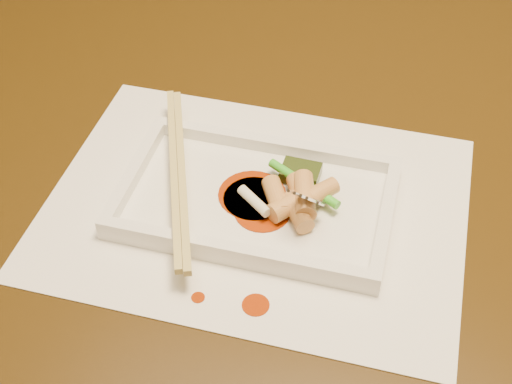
% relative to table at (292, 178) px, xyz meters
% --- Properties ---
extents(table, '(1.40, 0.90, 0.75)m').
position_rel_table_xyz_m(table, '(0.00, 0.00, 0.00)').
color(table, black).
rests_on(table, ground).
extents(placemat, '(0.40, 0.30, 0.00)m').
position_rel_table_xyz_m(placemat, '(-0.01, -0.15, 0.10)').
color(placemat, white).
rests_on(placemat, table).
extents(sauce_splatter_a, '(0.02, 0.02, 0.00)m').
position_rel_table_xyz_m(sauce_splatter_a, '(0.02, -0.27, 0.10)').
color(sauce_splatter_a, '#982C04').
rests_on(sauce_splatter_a, placemat).
extents(sauce_splatter_b, '(0.01, 0.01, 0.00)m').
position_rel_table_xyz_m(sauce_splatter_b, '(-0.03, -0.27, 0.10)').
color(sauce_splatter_b, '#982C04').
rests_on(sauce_splatter_b, placemat).
extents(plate_base, '(0.26, 0.16, 0.01)m').
position_rel_table_xyz_m(plate_base, '(-0.01, -0.15, 0.11)').
color(plate_base, white).
rests_on(plate_base, placemat).
extents(plate_rim_far, '(0.26, 0.01, 0.01)m').
position_rel_table_xyz_m(plate_rim_far, '(-0.01, -0.08, 0.12)').
color(plate_rim_far, white).
rests_on(plate_rim_far, plate_base).
extents(plate_rim_near, '(0.26, 0.01, 0.01)m').
position_rel_table_xyz_m(plate_rim_near, '(-0.01, -0.23, 0.12)').
color(plate_rim_near, white).
rests_on(plate_rim_near, plate_base).
extents(plate_rim_left, '(0.01, 0.14, 0.01)m').
position_rel_table_xyz_m(plate_rim_left, '(-0.13, -0.15, 0.12)').
color(plate_rim_left, white).
rests_on(plate_rim_left, plate_base).
extents(plate_rim_right, '(0.01, 0.14, 0.01)m').
position_rel_table_xyz_m(plate_rim_right, '(0.12, -0.15, 0.12)').
color(plate_rim_right, white).
rests_on(plate_rim_right, plate_base).
extents(veg_piece, '(0.04, 0.03, 0.01)m').
position_rel_table_xyz_m(veg_piece, '(0.03, -0.11, 0.12)').
color(veg_piece, black).
rests_on(veg_piece, plate_base).
extents(scallion_white, '(0.04, 0.03, 0.01)m').
position_rel_table_xyz_m(scallion_white, '(-0.00, -0.17, 0.12)').
color(scallion_white, '#EAEACC').
rests_on(scallion_white, plate_base).
extents(scallion_green, '(0.08, 0.05, 0.01)m').
position_rel_table_xyz_m(scallion_green, '(0.04, -0.13, 0.12)').
color(scallion_green, green).
rests_on(scallion_green, plate_base).
extents(chopstick_a, '(0.10, 0.24, 0.01)m').
position_rel_table_xyz_m(chopstick_a, '(-0.09, -0.15, 0.13)').
color(chopstick_a, tan).
rests_on(chopstick_a, plate_rim_near).
extents(chopstick_b, '(0.10, 0.24, 0.01)m').
position_rel_table_xyz_m(chopstick_b, '(-0.08, -0.15, 0.13)').
color(chopstick_b, tan).
rests_on(chopstick_b, plate_rim_near).
extents(fork, '(0.09, 0.10, 0.14)m').
position_rel_table_xyz_m(fork, '(0.06, -0.13, 0.18)').
color(fork, silver).
rests_on(fork, plate_base).
extents(sauce_blob_0, '(0.05, 0.05, 0.00)m').
position_rel_table_xyz_m(sauce_blob_0, '(0.00, -0.17, 0.11)').
color(sauce_blob_0, '#982C04').
rests_on(sauce_blob_0, plate_base).
extents(sauce_blob_1, '(0.07, 0.07, 0.00)m').
position_rel_table_xyz_m(sauce_blob_1, '(-0.01, -0.15, 0.11)').
color(sauce_blob_1, '#982C04').
rests_on(sauce_blob_1, plate_base).
extents(sauce_blob_2, '(0.06, 0.06, 0.00)m').
position_rel_table_xyz_m(sauce_blob_2, '(-0.01, -0.15, 0.11)').
color(sauce_blob_2, '#982C04').
rests_on(sauce_blob_2, plate_base).
extents(rice_cake_0, '(0.04, 0.05, 0.02)m').
position_rel_table_xyz_m(rice_cake_0, '(0.01, -0.15, 0.12)').
color(rice_cake_0, tan).
rests_on(rice_cake_0, plate_base).
extents(rice_cake_1, '(0.04, 0.04, 0.02)m').
position_rel_table_xyz_m(rice_cake_1, '(0.04, -0.17, 0.12)').
color(rice_cake_1, tan).
rests_on(rice_cake_1, plate_base).
extents(rice_cake_2, '(0.04, 0.04, 0.02)m').
position_rel_table_xyz_m(rice_cake_2, '(0.05, -0.14, 0.13)').
color(rice_cake_2, tan).
rests_on(rice_cake_2, plate_base).
extents(rice_cake_3, '(0.04, 0.05, 0.02)m').
position_rel_table_xyz_m(rice_cake_3, '(0.04, -0.15, 0.12)').
color(rice_cake_3, tan).
rests_on(rice_cake_3, plate_base).
extents(rice_cake_4, '(0.04, 0.04, 0.02)m').
position_rel_table_xyz_m(rice_cake_4, '(0.03, -0.16, 0.12)').
color(rice_cake_4, tan).
rests_on(rice_cake_4, plate_base).
extents(rice_cake_5, '(0.03, 0.05, 0.02)m').
position_rel_table_xyz_m(rice_cake_5, '(0.04, -0.15, 0.13)').
color(rice_cake_5, tan).
rests_on(rice_cake_5, plate_base).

